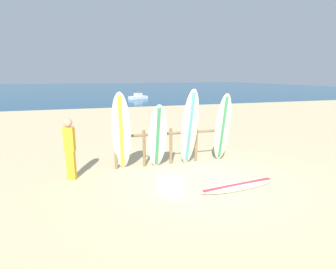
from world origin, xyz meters
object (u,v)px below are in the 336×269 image
object	(u,v)px
cooler_box	(171,185)
surfboard_rack	(171,142)
surfboard_leaning_far_left	(121,132)
surfboard_leaning_center	(223,128)
surfboard_leaning_left	(158,137)
surfboard_lying_on_sand	(238,186)
beachgoer_standing	(70,147)
surfboard_leaning_center_left	(190,128)
small_boat_offshore	(138,97)

from	to	relation	value
cooler_box	surfboard_rack	bearing A→B (deg)	59.21
surfboard_leaning_far_left	surfboard_leaning_center	xyz separation A→B (m)	(3.19, -0.09, -0.05)
surfboard_leaning_left	surfboard_lying_on_sand	size ratio (longest dim) A/B	0.88
surfboard_rack	surfboard_leaning_far_left	xyz separation A→B (m)	(-1.58, -0.28, 0.47)
beachgoer_standing	cooler_box	size ratio (longest dim) A/B	2.79
surfboard_leaning_left	surfboard_leaning_center_left	distance (m)	1.06
beachgoer_standing	cooler_box	world-z (taller)	beachgoer_standing
surfboard_leaning_center_left	surfboard_leaning_center	bearing A→B (deg)	-1.64
surfboard_lying_on_sand	surfboard_leaning_left	bearing A→B (deg)	129.35
surfboard_leaning_far_left	beachgoer_standing	bearing A→B (deg)	-171.19
surfboard_lying_on_sand	beachgoer_standing	distance (m)	4.50
surfboard_rack	surfboard_leaning_center_left	bearing A→B (deg)	-34.20
surfboard_leaning_center_left	cooler_box	distance (m)	2.35
surfboard_rack	small_boat_offshore	world-z (taller)	surfboard_rack
surfboard_rack	surfboard_leaning_center_left	distance (m)	0.77
beachgoer_standing	surfboard_leaning_center_left	bearing A→B (deg)	2.60
small_boat_offshore	surfboard_leaning_far_left	bearing A→B (deg)	-102.53
surfboard_rack	cooler_box	bearing A→B (deg)	-108.27
surfboard_leaning_far_left	surfboard_lying_on_sand	xyz separation A→B (m)	(2.62, -2.04, -1.14)
surfboard_leaning_center	cooler_box	distance (m)	3.03
surfboard_leaning_left	surfboard_rack	bearing A→B (deg)	35.72
surfboard_leaning_far_left	beachgoer_standing	distance (m)	1.44
beachgoer_standing	small_boat_offshore	bearing A→B (deg)	74.57
small_boat_offshore	surfboard_leaning_center_left	bearing A→B (deg)	-97.90
surfboard_leaning_center	beachgoer_standing	size ratio (longest dim) A/B	1.35
surfboard_leaning_center_left	surfboard_lying_on_sand	world-z (taller)	surfboard_leaning_center_left
surfboard_rack	small_boat_offshore	distance (m)	25.01
surfboard_leaning_left	surfboard_leaning_center	distance (m)	2.16
surfboard_lying_on_sand	surfboard_leaning_center_left	bearing A→B (deg)	105.30
surfboard_leaning_center	beachgoer_standing	distance (m)	4.60
surfboard_leaning_center_left	small_boat_offshore	bearing A→B (deg)	82.10
surfboard_leaning_center_left	beachgoer_standing	bearing A→B (deg)	-177.40
small_boat_offshore	surfboard_rack	bearing A→B (deg)	-99.12
surfboard_leaning_center	cooler_box	bearing A→B (deg)	-143.09
surfboard_leaning_center_left	cooler_box	size ratio (longest dim) A/B	4.00
beachgoer_standing	small_boat_offshore	size ratio (longest dim) A/B	0.68
small_boat_offshore	surfboard_leaning_center	bearing A→B (deg)	-95.37
surfboard_leaning_left	surfboard_leaning_center_left	size ratio (longest dim) A/B	0.83
cooler_box	surfboard_leaning_center	bearing A→B (deg)	24.38
surfboard_leaning_center	surfboard_leaning_left	bearing A→B (deg)	-179.38
surfboard_leaning_far_left	surfboard_leaning_center_left	world-z (taller)	surfboard_leaning_center_left
surfboard_leaning_center_left	small_boat_offshore	xyz separation A→B (m)	(3.47, 25.03, -0.94)
surfboard_leaning_far_left	surfboard_leaning_center	size ratio (longest dim) A/B	1.04
surfboard_leaning_left	surfboard_lying_on_sand	xyz separation A→B (m)	(1.58, -1.92, -0.96)
surfboard_leaning_far_left	small_boat_offshore	world-z (taller)	surfboard_leaning_far_left
surfboard_leaning_far_left	surfboard_rack	bearing A→B (deg)	9.86
beachgoer_standing	small_boat_offshore	xyz separation A→B (m)	(6.95, 25.18, -0.67)
cooler_box	beachgoer_standing	bearing A→B (deg)	132.55
surfboard_leaning_far_left	beachgoer_standing	size ratio (longest dim) A/B	1.41
surfboard_lying_on_sand	small_boat_offshore	world-z (taller)	small_boat_offshore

